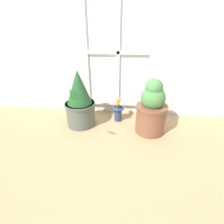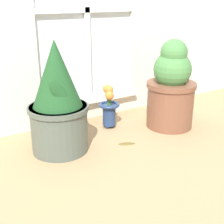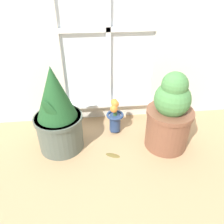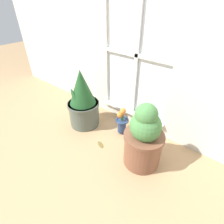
% 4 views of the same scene
% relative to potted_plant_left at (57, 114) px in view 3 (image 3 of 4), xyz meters
% --- Properties ---
extents(ground_plane, '(10.00, 10.00, 0.00)m').
position_rel_potted_plant_left_xyz_m(ground_plane, '(0.40, -0.20, -0.30)').
color(ground_plane, tan).
extents(potted_plant_left, '(0.35, 0.35, 0.66)m').
position_rel_potted_plant_left_xyz_m(potted_plant_left, '(0.00, 0.00, 0.00)').
color(potted_plant_left, '#4C564C').
rests_on(potted_plant_left, ground_plane).
extents(potted_plant_right, '(0.34, 0.34, 0.61)m').
position_rel_potted_plant_left_xyz_m(potted_plant_right, '(0.81, -0.07, -0.03)').
color(potted_plant_right, brown).
rests_on(potted_plant_right, ground_plane).
extents(flower_vase, '(0.14, 0.14, 0.31)m').
position_rel_potted_plant_left_xyz_m(flower_vase, '(0.43, 0.14, -0.15)').
color(flower_vase, navy).
rests_on(flower_vase, ground_plane).
extents(fallen_leaf, '(0.12, 0.09, 0.01)m').
position_rel_potted_plant_left_xyz_m(fallen_leaf, '(0.38, -0.15, -0.30)').
color(fallen_leaf, brown).
rests_on(fallen_leaf, ground_plane).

